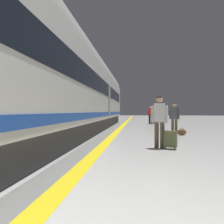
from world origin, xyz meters
TOP-DOWN VIEW (x-y plane):
  - safety_line_strip at (-0.89, 10.00)m, footprint 0.36×80.00m
  - tactile_edge_band at (-1.24, 10.00)m, footprint 0.66×80.00m
  - high_speed_train at (-3.04, 7.74)m, footprint 2.94×35.15m
  - passenger_near at (0.97, 7.43)m, footprint 0.52×0.26m
  - suitcase_near at (1.29, 7.28)m, footprint 0.43×0.34m
  - passenger_mid at (2.11, 11.39)m, footprint 0.48×0.29m
  - duffel_bag_mid at (2.43, 11.19)m, footprint 0.44×0.26m
  - passenger_far at (1.50, 20.39)m, footprint 0.53×0.25m
  - suitcase_far at (1.82, 20.08)m, footprint 0.40×0.27m

SIDE VIEW (x-z plane):
  - tactile_edge_band at x=-1.24m, z-range 0.00..0.01m
  - safety_line_strip at x=-0.89m, z-range 0.00..0.01m
  - duffel_bag_mid at x=2.43m, z-range -0.03..0.33m
  - suitcase_near at x=1.29m, z-range 0.03..0.59m
  - suitcase_far at x=1.82m, z-range -0.17..0.86m
  - passenger_mid at x=2.11m, z-range 0.13..1.74m
  - passenger_near at x=0.97m, z-range 0.13..1.81m
  - passenger_far at x=1.50m, z-range 0.14..1.85m
  - high_speed_train at x=-3.04m, z-range 0.02..4.99m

